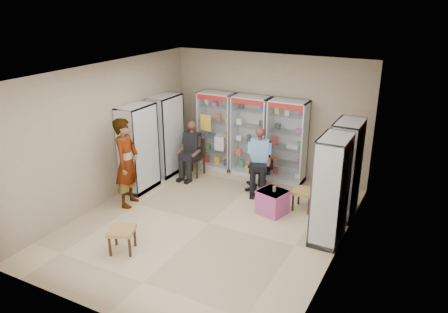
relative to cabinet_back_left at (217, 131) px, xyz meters
The scene contains 18 objects.
floor 3.18m from the cabinet_back_left, 64.54° to the right, with size 6.00×6.00×0.00m, color #C7B08A.
room_shell 3.18m from the cabinet_back_left, 64.54° to the right, with size 5.02×6.02×3.01m.
cabinet_back_left is the anchor object (origin of this frame).
cabinet_back_mid 0.95m from the cabinet_back_left, ahead, with size 0.90×0.50×2.00m, color #A1A3A8.
cabinet_back_right 1.90m from the cabinet_back_left, ahead, with size 0.90×0.50×2.00m, color #B0B1B7.
cabinet_right_far 3.71m from the cabinet_back_left, 17.75° to the right, with size 0.50×0.90×2.00m, color #B6B8BE.
cabinet_right_near 4.18m from the cabinet_back_left, 32.28° to the right, with size 0.50×0.90×2.00m, color #A6A9AD.
cabinet_left_far 1.32m from the cabinet_back_left, 135.00° to the right, with size 0.50×0.90×2.00m, color #ADB1B4.
cabinet_left_near 2.23m from the cabinet_back_left, 114.61° to the right, with size 0.50×0.90×2.00m, color #A0A1A6.
wooden_chair 0.94m from the cabinet_back_left, 108.90° to the right, with size 0.42×0.42×0.94m, color black.
seated_customer 0.88m from the cabinet_back_left, 107.77° to the right, with size 0.44×0.60×1.34m, color black, non-canonical shape.
office_chair 1.76m from the cabinet_back_left, 25.71° to the right, with size 0.61×0.61×1.11m, color black.
seated_shopkeeper 1.75m from the cabinet_back_left, 27.21° to the right, with size 0.47×0.65×1.42m, color #76B4EA, non-canonical shape.
pink_trunk 2.94m from the cabinet_back_left, 37.76° to the right, with size 0.52×0.51×0.51m, color #AF467B.
tea_glass 2.91m from the cabinet_back_left, 37.42° to the right, with size 0.07×0.07×0.10m, color #572207.
woven_stool_a 3.15m from the cabinet_back_left, 24.66° to the right, with size 0.44×0.44×0.44m, color #A88147.
woven_stool_b 4.39m from the cabinet_back_left, 84.36° to the right, with size 0.44×0.44×0.44m, color #AC8048.
standing_man 2.86m from the cabinet_back_left, 103.15° to the right, with size 0.70×0.46×1.93m, color #949496.
Camera 1 is at (3.82, -6.68, 4.30)m, focal length 35.00 mm.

